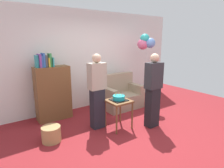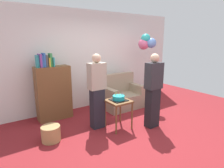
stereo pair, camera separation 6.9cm
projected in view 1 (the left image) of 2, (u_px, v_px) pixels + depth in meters
name	position (u px, v px, depth m)	size (l,w,h in m)	color
ground_plane	(137.00, 130.00, 4.05)	(8.00, 8.00, 0.00)	maroon
wall_back	(89.00, 60.00, 5.37)	(6.00, 0.10, 2.70)	silver
couch	(121.00, 96.00, 5.38)	(1.10, 0.70, 0.96)	gray
bookshelf	(53.00, 92.00, 4.51)	(0.80, 0.36, 1.62)	brown
side_table	(119.00, 105.00, 4.06)	(0.48, 0.48, 0.64)	brown
birthday_cake	(119.00, 98.00, 4.02)	(0.32, 0.32, 0.17)	black
person_blowing_candles	(97.00, 91.00, 4.02)	(0.36, 0.22, 1.63)	#23232D
person_holding_cake	(153.00, 90.00, 4.09)	(0.36, 0.22, 1.63)	black
wicker_basket	(51.00, 134.00, 3.59)	(0.36, 0.36, 0.30)	#A88451
handbag	(155.00, 107.00, 5.18)	(0.28, 0.14, 0.20)	#473328
balloon_bunch	(146.00, 42.00, 5.39)	(0.44, 0.46, 2.08)	silver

